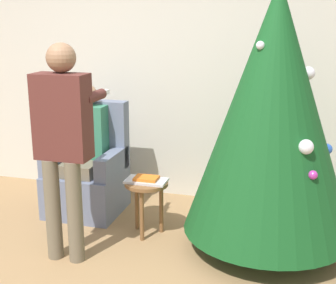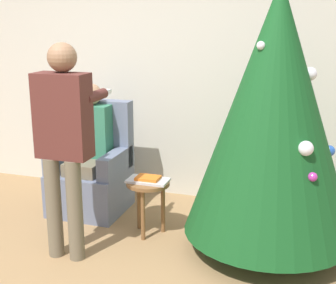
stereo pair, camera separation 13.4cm
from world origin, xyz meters
name	(u,v)px [view 1 (the left image)]	position (x,y,z in m)	size (l,w,h in m)	color
wall_back	(162,65)	(0.00, 2.23, 1.35)	(8.00, 0.06, 2.70)	beige
christmas_tree	(273,111)	(1.16, 1.25, 1.13)	(1.33, 1.33, 2.10)	brown
armchair	(88,174)	(-0.55, 1.59, 0.36)	(0.67, 0.63, 1.05)	slate
person_seated	(85,144)	(-0.55, 1.55, 0.66)	(0.36, 0.46, 1.22)	#6B604C
person_standing	(63,134)	(-0.31, 0.71, 0.98)	(0.42, 0.57, 1.65)	#6B604C
side_stool	(146,191)	(0.16, 1.23, 0.39)	(0.37, 0.37, 0.47)	brown
laptop	(146,181)	(0.16, 1.23, 0.48)	(0.35, 0.20, 0.02)	silver
book	(146,178)	(0.16, 1.23, 0.51)	(0.20, 0.15, 0.02)	orange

